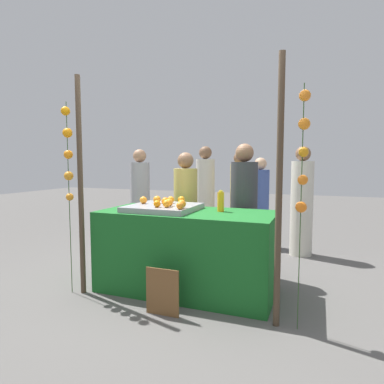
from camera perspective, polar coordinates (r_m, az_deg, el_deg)
The scene contains 26 objects.
ground_plane at distance 3.90m, azimuth -0.82°, elevation -16.34°, with size 24.00×24.00×0.00m, color #565451.
stall_counter at distance 3.76m, azimuth -0.83°, elevation -10.02°, with size 1.91×0.89×0.89m, color #196023.
orange_tray at distance 3.75m, azimuth -4.95°, elevation -2.68°, with size 0.73×0.72×0.06m, color gray.
orange_0 at distance 3.90m, azimuth -6.00°, elevation -1.30°, with size 0.09×0.09×0.09m, color orange.
orange_1 at distance 3.90m, azimuth -1.84°, elevation -1.32°, with size 0.08×0.08×0.08m, color orange.
orange_2 at distance 3.55m, azimuth -6.00°, elevation -2.03°, with size 0.08×0.08×0.08m, color orange.
orange_3 at distance 3.64m, azimuth -3.90°, elevation -1.80°, with size 0.08×0.08×0.08m, color orange.
orange_4 at distance 3.90m, azimuth -3.66°, elevation -1.33°, with size 0.08×0.08×0.08m, color orange.
orange_5 at distance 3.53m, azimuth -4.34°, elevation -1.97°, with size 0.09×0.09×0.09m, color orange.
orange_6 at distance 3.47m, azimuth -1.77°, elevation -2.06°, with size 0.09×0.09×0.09m, color orange.
orange_7 at distance 3.38m, azimuth -2.06°, elevation -2.34°, with size 0.08×0.08×0.08m, color orange.
orange_8 at distance 3.72m, azimuth -4.58°, elevation -1.59°, with size 0.09×0.09×0.09m, color orange.
orange_9 at distance 3.88m, azimuth -8.32°, elevation -1.37°, with size 0.08×0.08×0.08m, color orange.
juice_bottle at distance 3.65m, azimuth 4.93°, elevation -1.63°, with size 0.07×0.07×0.23m.
chalkboard_sign at distance 3.25m, azimuth -5.03°, elevation -16.74°, with size 0.33×0.03×0.46m.
vendor_left at distance 4.42m, azimuth -1.10°, elevation -4.04°, with size 0.31×0.31×1.56m.
vendor_right at distance 4.21m, azimuth 8.84°, elevation -3.91°, with size 0.33×0.33×1.66m.
crowd_person_0 at distance 5.75m, azimuth 11.53°, elevation -2.27°, with size 0.30×0.30×1.51m.
crowd_person_1 at distance 5.37m, azimuth 18.25°, elevation -2.11°, with size 0.33×0.33×1.67m.
crowd_person_2 at distance 5.90m, azimuth 8.10°, elevation -1.55°, with size 0.32×0.32×1.61m.
crowd_person_3 at distance 5.77m, azimuth -8.85°, elevation -1.54°, with size 0.33×0.33×1.65m.
crowd_person_4 at distance 6.13m, azimuth 2.28°, elevation -0.78°, with size 0.34×0.34×1.72m.
canopy_post_left at distance 3.76m, azimuth -18.53°, elevation 0.88°, with size 0.06×0.06×2.34m, color #473828.
canopy_post_right at distance 2.92m, azimuth 14.66°, elevation -0.16°, with size 0.06×0.06×2.34m, color #473828.
garland_strand_left at distance 3.80m, azimuth -20.47°, elevation 6.42°, with size 0.11×0.11×2.06m.
garland_strand_right at distance 2.89m, azimuth 18.49°, elevation 6.52°, with size 0.10×0.11×2.06m.
Camera 1 is at (1.35, -3.37, 1.42)m, focal length 31.18 mm.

